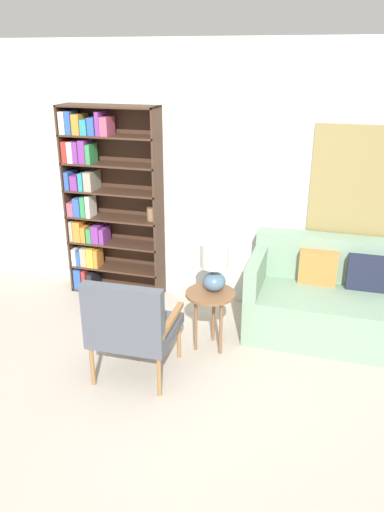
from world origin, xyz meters
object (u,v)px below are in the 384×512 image
(bookshelf, at_px, (100,201))
(table_lamp, at_px, (214,265))
(armchair, at_px, (130,324))
(couch, at_px, (339,302))
(side_table, at_px, (210,300))

(bookshelf, xyz_separation_m, table_lamp, (1.48, -0.81, -0.25))
(armchair, relative_size, table_lamp, 2.07)
(armchair, xyz_separation_m, table_lamp, (0.52, 0.70, 0.29))
(couch, bearing_deg, table_lamp, -153.66)
(bookshelf, distance_m, couch, 2.69)
(table_lamp, bearing_deg, couch, 26.34)
(bookshelf, distance_m, side_table, 1.79)
(bookshelf, xyz_separation_m, couch, (2.58, -0.27, -0.72))
(side_table, bearing_deg, armchair, -127.88)
(side_table, height_order, table_lamp, table_lamp)
(table_lamp, bearing_deg, side_table, -108.90)
(couch, distance_m, table_lamp, 1.32)
(armchair, bearing_deg, couch, 37.50)
(bookshelf, relative_size, armchair, 2.24)
(armchair, relative_size, side_table, 1.62)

